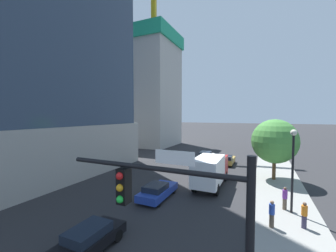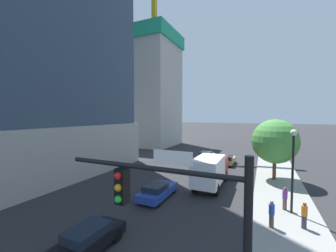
# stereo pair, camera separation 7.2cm
# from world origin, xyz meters

# --- Properties ---
(sidewalk) EXTENTS (4.42, 120.00, 0.15)m
(sidewalk) POSITION_xyz_m (7.96, 20.00, 0.07)
(sidewalk) COLOR gray
(sidewalk) RESTS_ON ground
(construction_building) EXTENTS (22.76, 13.05, 36.28)m
(construction_building) POSITION_xyz_m (-19.23, 41.99, 14.64)
(construction_building) COLOR #B2AFA8
(construction_building) RESTS_ON ground
(traffic_light_pole) EXTENTS (5.44, 0.48, 6.04)m
(traffic_light_pole) POSITION_xyz_m (4.51, 3.30, 4.31)
(traffic_light_pole) COLOR black
(traffic_light_pole) RESTS_ON sidewalk
(street_lamp) EXTENTS (0.44, 0.44, 5.96)m
(street_lamp) POSITION_xyz_m (8.35, 15.18, 4.04)
(street_lamp) COLOR black
(street_lamp) RESTS_ON sidewalk
(street_tree) EXTENTS (4.75, 4.75, 6.54)m
(street_tree) POSITION_xyz_m (7.58, 23.36, 4.31)
(street_tree) COLOR brown
(street_tree) RESTS_ON sidewalk
(car_white) EXTENTS (1.92, 4.58, 1.39)m
(car_white) POSITION_xyz_m (-1.70, 30.13, 0.70)
(car_white) COLOR silver
(car_white) RESTS_ON ground
(car_gold) EXTENTS (1.92, 4.03, 1.44)m
(car_gold) POSITION_xyz_m (1.76, 28.82, 0.71)
(car_gold) COLOR #AD8938
(car_gold) RESTS_ON ground
(car_blue) EXTENTS (1.87, 4.48, 1.31)m
(car_blue) POSITION_xyz_m (-1.70, 13.83, 0.65)
(car_blue) COLOR #233D9E
(car_blue) RESTS_ON ground
(car_black) EXTENTS (1.75, 4.40, 1.35)m
(car_black) POSITION_xyz_m (-1.70, 6.01, 0.69)
(car_black) COLOR black
(car_black) RESTS_ON ground
(box_truck) EXTENTS (2.36, 6.68, 3.08)m
(box_truck) POSITION_xyz_m (1.76, 18.58, 1.76)
(box_truck) COLOR #B21E1E
(box_truck) RESTS_ON ground
(pedestrian_blue_shirt) EXTENTS (0.34, 0.34, 1.68)m
(pedestrian_blue_shirt) POSITION_xyz_m (6.99, 12.47, 1.01)
(pedestrian_blue_shirt) COLOR brown
(pedestrian_blue_shirt) RESTS_ON sidewalk
(pedestrian_orange_shirt) EXTENTS (0.34, 0.34, 1.62)m
(pedestrian_orange_shirt) POSITION_xyz_m (8.81, 13.19, 0.97)
(pedestrian_orange_shirt) COLOR #38334C
(pedestrian_orange_shirt) RESTS_ON sidewalk
(pedestrian_purple_shirt) EXTENTS (0.34, 0.34, 1.68)m
(pedestrian_purple_shirt) POSITION_xyz_m (7.96, 15.58, 1.01)
(pedestrian_purple_shirt) COLOR brown
(pedestrian_purple_shirt) RESTS_ON sidewalk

